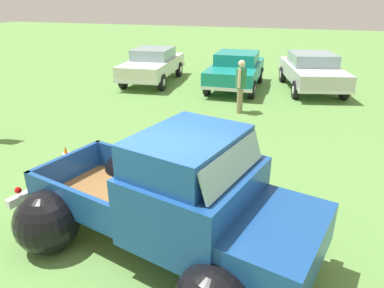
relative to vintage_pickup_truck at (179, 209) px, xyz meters
name	(u,v)px	position (x,y,z in m)	size (l,w,h in m)	color
ground_plane	(159,243)	(-0.38, 0.10, -0.76)	(80.00, 80.00, 0.00)	#609347
vintage_pickup_truck	(179,209)	(0.00, 0.00, 0.00)	(4.95, 3.60, 1.96)	black
show_car_0	(153,64)	(-4.93, 10.24, 0.02)	(2.24, 4.48, 1.43)	black
show_car_1	(236,69)	(-1.24, 10.20, 0.02)	(2.02, 4.24, 1.43)	black
show_car_2	(312,70)	(1.68, 10.91, 0.03)	(2.95, 4.71, 1.43)	black
spectator_0	(241,83)	(-0.46, 7.02, 0.21)	(0.36, 0.53, 1.69)	gray
lane_cone_0	(67,160)	(-3.14, 1.66, -0.45)	(0.36, 0.36, 0.63)	black
lane_cone_1	(196,164)	(-0.48, 2.30, -0.45)	(0.36, 0.36, 0.63)	black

